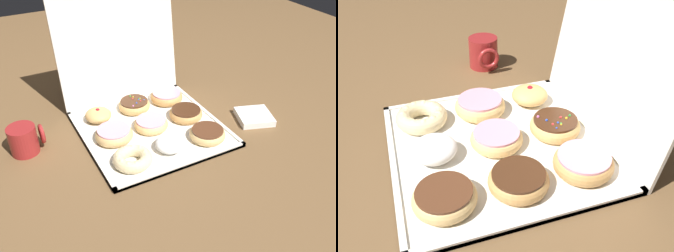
% 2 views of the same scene
% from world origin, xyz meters
% --- Properties ---
extents(ground_plane, '(3.00, 3.00, 0.00)m').
position_xyz_m(ground_plane, '(0.00, 0.00, 0.00)').
color(ground_plane, brown).
extents(donut_box, '(0.44, 0.44, 0.01)m').
position_xyz_m(donut_box, '(0.00, 0.00, 0.01)').
color(donut_box, silver).
rests_on(donut_box, ground).
extents(box_lid_open, '(0.44, 0.07, 0.43)m').
position_xyz_m(box_lid_open, '(0.00, 0.26, 0.21)').
color(box_lid_open, silver).
rests_on(box_lid_open, ground).
extents(cruller_donut_0, '(0.12, 0.12, 0.04)m').
position_xyz_m(cruller_donut_0, '(-0.13, -0.14, 0.03)').
color(cruller_donut_0, beige).
rests_on(cruller_donut_0, donut_box).
extents(powdered_filled_donut_1, '(0.09, 0.09, 0.04)m').
position_xyz_m(powdered_filled_donut_1, '(0.00, -0.13, 0.03)').
color(powdered_filled_donut_1, white).
rests_on(powdered_filled_donut_1, donut_box).
extents(chocolate_frosted_donut_2, '(0.12, 0.12, 0.03)m').
position_xyz_m(chocolate_frosted_donut_2, '(0.13, -0.14, 0.03)').
color(chocolate_frosted_donut_2, '#E5B770').
rests_on(chocolate_frosted_donut_2, donut_box).
extents(pink_frosted_donut_3, '(0.12, 0.12, 0.04)m').
position_xyz_m(pink_frosted_donut_3, '(-0.13, 0.00, 0.03)').
color(pink_frosted_donut_3, '#E5B770').
rests_on(pink_frosted_donut_3, donut_box).
extents(pink_frosted_donut_4, '(0.11, 0.11, 0.03)m').
position_xyz_m(pink_frosted_donut_4, '(0.00, 0.00, 0.03)').
color(pink_frosted_donut_4, '#E5B770').
rests_on(pink_frosted_donut_4, donut_box).
extents(chocolate_frosted_donut_5, '(0.11, 0.11, 0.04)m').
position_xyz_m(chocolate_frosted_donut_5, '(0.13, -0.00, 0.03)').
color(chocolate_frosted_donut_5, tan).
rests_on(chocolate_frosted_donut_5, donut_box).
extents(jelly_filled_donut_6, '(0.09, 0.09, 0.05)m').
position_xyz_m(jelly_filled_donut_6, '(-0.14, 0.13, 0.03)').
color(jelly_filled_donut_6, tan).
rests_on(jelly_filled_donut_6, donut_box).
extents(sprinkle_donut_7, '(0.11, 0.11, 0.04)m').
position_xyz_m(sprinkle_donut_7, '(0.00, 0.14, 0.03)').
color(sprinkle_donut_7, tan).
rests_on(sprinkle_donut_7, donut_box).
extents(pink_frosted_donut_8, '(0.12, 0.12, 0.04)m').
position_xyz_m(pink_frosted_donut_8, '(0.13, 0.14, 0.03)').
color(pink_frosted_donut_8, tan).
rests_on(pink_frosted_donut_8, donut_box).
extents(coffee_mug, '(0.11, 0.09, 0.09)m').
position_xyz_m(coffee_mug, '(-0.39, 0.08, 0.05)').
color(coffee_mug, maroon).
rests_on(coffee_mug, ground).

